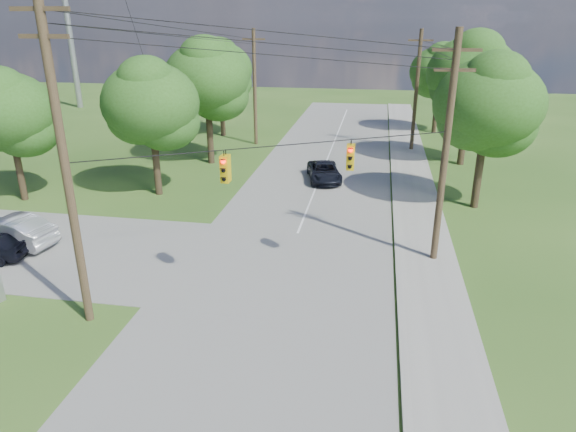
% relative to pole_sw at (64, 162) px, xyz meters
% --- Properties ---
extents(ground, '(140.00, 140.00, 0.00)m').
position_rel_pole_sw_xyz_m(ground, '(4.60, -0.40, -6.23)').
color(ground, '#2D511B').
rests_on(ground, ground).
extents(main_road, '(10.00, 100.00, 0.03)m').
position_rel_pole_sw_xyz_m(main_road, '(6.60, 4.60, -6.21)').
color(main_road, gray).
rests_on(main_road, ground).
extents(sidewalk_east, '(2.60, 100.00, 0.12)m').
position_rel_pole_sw_xyz_m(sidewalk_east, '(13.30, 4.60, -6.17)').
color(sidewalk_east, '#A09E96').
rests_on(sidewalk_east, ground).
extents(pole_sw, '(2.00, 0.32, 12.00)m').
position_rel_pole_sw_xyz_m(pole_sw, '(0.00, 0.00, 0.00)').
color(pole_sw, brown).
rests_on(pole_sw, ground).
extents(pole_ne, '(2.00, 0.32, 10.50)m').
position_rel_pole_sw_xyz_m(pole_ne, '(13.50, 7.60, -0.76)').
color(pole_ne, brown).
rests_on(pole_ne, ground).
extents(pole_north_e, '(2.00, 0.32, 10.00)m').
position_rel_pole_sw_xyz_m(pole_north_e, '(13.50, 29.60, -1.10)').
color(pole_north_e, brown).
rests_on(pole_north_e, ground).
extents(pole_north_w, '(2.00, 0.32, 10.00)m').
position_rel_pole_sw_xyz_m(pole_north_w, '(-0.40, 29.60, -1.10)').
color(pole_north_w, brown).
rests_on(pole_north_w, ground).
extents(power_lines, '(13.93, 29.62, 4.93)m').
position_rel_pole_sw_xyz_m(power_lines, '(6.10, 11.14, 2.93)').
color(power_lines, black).
rests_on(power_lines, ground).
extents(traffic_signals, '(4.91, 3.27, 1.05)m').
position_rel_pole_sw_xyz_m(traffic_signals, '(7.15, 4.03, -0.73)').
color(traffic_signals, gold).
rests_on(traffic_signals, ground).
extents(tree_w_near, '(6.00, 6.00, 8.40)m').
position_rel_pole_sw_xyz_m(tree_w_near, '(-3.40, 14.60, -0.30)').
color(tree_w_near, '#3D2F1E').
rests_on(tree_w_near, ground).
extents(tree_w_mid, '(6.40, 6.40, 9.22)m').
position_rel_pole_sw_xyz_m(tree_w_mid, '(-2.40, 22.60, 0.35)').
color(tree_w_mid, '#3D2F1E').
rests_on(tree_w_mid, ground).
extents(tree_w_far, '(6.00, 6.00, 8.73)m').
position_rel_pole_sw_xyz_m(tree_w_far, '(-4.40, 32.60, 0.02)').
color(tree_w_far, '#3D2F1E').
rests_on(tree_w_far, ground).
extents(tree_e_near, '(6.20, 6.20, 8.81)m').
position_rel_pole_sw_xyz_m(tree_e_near, '(16.60, 15.60, 0.02)').
color(tree_e_near, '#3D2F1E').
rests_on(tree_e_near, ground).
extents(tree_e_mid, '(6.60, 6.60, 9.64)m').
position_rel_pole_sw_xyz_m(tree_e_mid, '(17.10, 25.60, 0.68)').
color(tree_e_mid, '#3D2F1E').
rests_on(tree_e_mid, ground).
extents(tree_e_far, '(5.80, 5.80, 8.32)m').
position_rel_pole_sw_xyz_m(tree_e_far, '(16.10, 37.60, -0.31)').
color(tree_e_far, '#3D2F1E').
rests_on(tree_e_far, ground).
extents(tree_cross_n, '(5.60, 5.60, 7.91)m').
position_rel_pole_sw_xyz_m(tree_cross_n, '(-11.40, 12.10, -0.63)').
color(tree_cross_n, '#3D2F1E').
rests_on(tree_cross_n, ground).
extents(car_cross_silver, '(5.07, 2.39, 1.61)m').
position_rel_pole_sw_xyz_m(car_cross_silver, '(-7.43, 5.48, -5.39)').
color(car_cross_silver, '#BBBCC3').
rests_on(car_cross_silver, cross_road).
extents(car_main_north, '(3.08, 4.93, 1.27)m').
position_rel_pole_sw_xyz_m(car_main_north, '(6.96, 19.39, -5.56)').
color(car_main_north, black).
rests_on(car_main_north, main_road).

